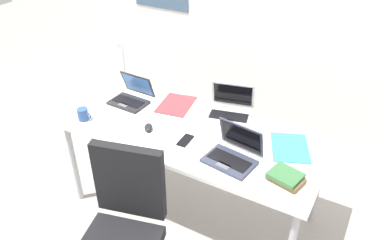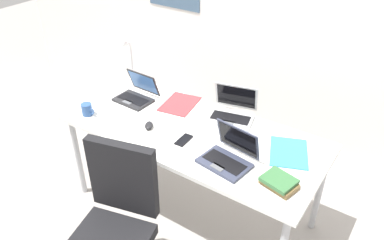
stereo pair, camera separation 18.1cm
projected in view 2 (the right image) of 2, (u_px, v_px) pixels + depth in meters
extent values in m
plane|color=gray|center=(192.00, 207.00, 3.01)|extent=(12.00, 12.00, 0.00)
cube|color=silver|center=(269.00, 8.00, 3.07)|extent=(6.00, 0.12, 2.60)
cube|color=white|center=(192.00, 132.00, 2.62)|extent=(1.80, 0.80, 0.03)
cylinder|color=#B2B5BA|center=(78.00, 157.00, 2.98)|extent=(0.04, 0.04, 0.71)
cylinder|color=#B2B5BA|center=(136.00, 118.00, 3.45)|extent=(0.04, 0.04, 0.71)
cylinder|color=#B2B5BA|center=(319.00, 191.00, 2.66)|extent=(0.04, 0.04, 0.71)
cylinder|color=white|center=(133.00, 81.00, 3.20)|extent=(0.12, 0.12, 0.02)
cylinder|color=white|center=(132.00, 62.00, 3.10)|extent=(0.02, 0.02, 0.34)
cylinder|color=white|center=(126.00, 43.00, 2.98)|extent=(0.01, 0.08, 0.01)
cone|color=white|center=(123.00, 45.00, 2.95)|extent=(0.07, 0.09, 0.09)
cube|color=#B7BABC|center=(230.00, 119.00, 2.71)|extent=(0.35, 0.28, 0.02)
cube|color=black|center=(230.00, 118.00, 2.70)|extent=(0.29, 0.18, 0.00)
cube|color=#595B60|center=(228.00, 123.00, 2.65)|extent=(0.10, 0.07, 0.00)
cube|color=#B7BABC|center=(236.00, 96.00, 2.75)|extent=(0.32, 0.14, 0.21)
cube|color=black|center=(236.00, 97.00, 2.75)|extent=(0.28, 0.12, 0.17)
cube|color=#33384C|center=(224.00, 163.00, 2.30)|extent=(0.32, 0.24, 0.02)
cube|color=black|center=(224.00, 162.00, 2.29)|extent=(0.27, 0.15, 0.00)
cube|color=#595B60|center=(217.00, 167.00, 2.25)|extent=(0.09, 0.06, 0.00)
cube|color=#33384C|center=(238.00, 139.00, 2.32)|extent=(0.30, 0.10, 0.20)
cube|color=black|center=(238.00, 140.00, 2.31)|extent=(0.27, 0.08, 0.17)
cube|color=#232326|center=(133.00, 100.00, 2.93)|extent=(0.28, 0.20, 0.02)
cube|color=black|center=(133.00, 99.00, 2.93)|extent=(0.25, 0.11, 0.00)
cube|color=#595B60|center=(127.00, 102.00, 2.89)|extent=(0.08, 0.04, 0.00)
cube|color=#232326|center=(143.00, 82.00, 2.96)|extent=(0.28, 0.08, 0.18)
cube|color=#3F72BF|center=(143.00, 82.00, 2.96)|extent=(0.25, 0.06, 0.15)
ellipsoid|color=black|center=(149.00, 125.00, 2.63)|extent=(0.10, 0.11, 0.03)
cube|color=black|center=(184.00, 140.00, 2.50)|extent=(0.07, 0.14, 0.01)
cube|color=brown|center=(279.00, 184.00, 2.13)|extent=(0.22, 0.17, 0.03)
cube|color=#336638|center=(279.00, 180.00, 2.12)|extent=(0.20, 0.18, 0.02)
cube|color=#338CC6|center=(289.00, 152.00, 2.39)|extent=(0.33, 0.37, 0.01)
cube|color=red|center=(180.00, 104.00, 2.90)|extent=(0.28, 0.34, 0.01)
cylinder|color=#2D518C|center=(87.00, 109.00, 2.75)|extent=(0.08, 0.08, 0.09)
torus|color=#2D518C|center=(92.00, 111.00, 2.73)|extent=(0.05, 0.01, 0.05)
cube|color=black|center=(123.00, 177.00, 2.22)|extent=(0.42, 0.16, 0.48)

